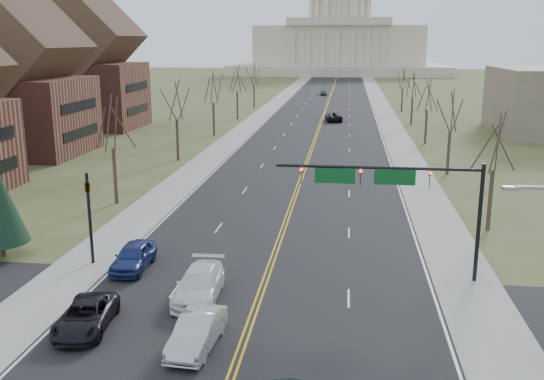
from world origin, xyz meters
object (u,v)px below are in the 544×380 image
(car_sb_inner_lead, at_px, (197,332))
(car_far_sb, at_px, (324,93))
(car_sb_outer_lead, at_px, (86,316))
(signal_mast, at_px, (393,185))
(signal_left, at_px, (89,208))
(car_sb_outer_second, at_px, (134,256))
(car_far_nb, at_px, (334,117))
(car_sb_inner_second, at_px, (199,284))

(car_sb_inner_lead, xyz_separation_m, car_far_sb, (0.23, 135.89, -0.08))
(car_sb_outer_lead, bearing_deg, signal_mast, 23.79)
(car_sb_outer_lead, height_order, car_far_sb, car_far_sb)
(car_far_sb, bearing_deg, signal_left, -98.19)
(car_sb_inner_lead, distance_m, car_sb_outer_second, 11.40)
(signal_mast, bearing_deg, car_far_sb, 94.21)
(signal_left, relative_size, car_sb_outer_second, 1.24)
(car_sb_outer_lead, bearing_deg, car_sb_inner_lead, -16.75)
(car_sb_outer_second, bearing_deg, signal_mast, 1.39)
(car_sb_outer_second, relative_size, car_far_nb, 0.83)
(car_sb_outer_second, distance_m, car_far_sb, 126.67)
(car_sb_inner_lead, bearing_deg, car_sb_outer_lead, 173.72)
(signal_mast, relative_size, car_sb_inner_lead, 2.52)
(car_sb_inner_second, distance_m, car_far_nb, 78.29)
(signal_left, distance_m, car_far_nb, 74.89)
(signal_left, relative_size, car_far_nb, 1.03)
(car_sb_outer_lead, bearing_deg, car_sb_outer_second, 87.18)
(signal_mast, relative_size, car_sb_inner_second, 2.12)
(car_far_sb, bearing_deg, car_sb_inner_lead, -93.89)
(signal_mast, distance_m, car_sb_inner_lead, 14.68)
(car_far_nb, relative_size, car_far_sb, 1.40)
(car_sb_outer_lead, relative_size, car_sb_inner_second, 0.89)
(car_sb_outer_lead, xyz_separation_m, car_far_nb, (10.22, 82.48, 0.11))
(car_sb_outer_lead, height_order, car_sb_inner_second, car_sb_inner_second)
(car_sb_inner_lead, height_order, car_sb_outer_lead, car_sb_inner_lead)
(signal_left, height_order, car_far_sb, signal_left)
(signal_mast, distance_m, signal_left, 19.06)
(signal_mast, relative_size, car_far_nb, 2.08)
(car_far_nb, bearing_deg, car_sb_inner_second, 79.13)
(car_sb_outer_lead, height_order, car_sb_outer_second, car_sb_outer_second)
(signal_mast, relative_size, car_sb_outer_lead, 2.39)
(car_sb_outer_lead, xyz_separation_m, car_far_sb, (6.19, 134.78, 0.01))
(signal_left, xyz_separation_m, car_sb_inner_second, (8.20, -4.52, -2.87))
(signal_left, height_order, car_sb_outer_lead, signal_left)
(signal_left, bearing_deg, car_sb_outer_second, -11.75)
(signal_left, relative_size, car_sb_inner_lead, 1.25)
(car_far_nb, bearing_deg, signal_left, 72.61)
(signal_mast, bearing_deg, car_sb_inner_lead, -133.49)
(car_sb_outer_lead, distance_m, car_far_nb, 83.11)
(car_far_nb, bearing_deg, car_sb_outer_second, 74.95)
(car_sb_outer_second, bearing_deg, signal_left, 167.40)
(signal_mast, relative_size, signal_left, 2.02)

